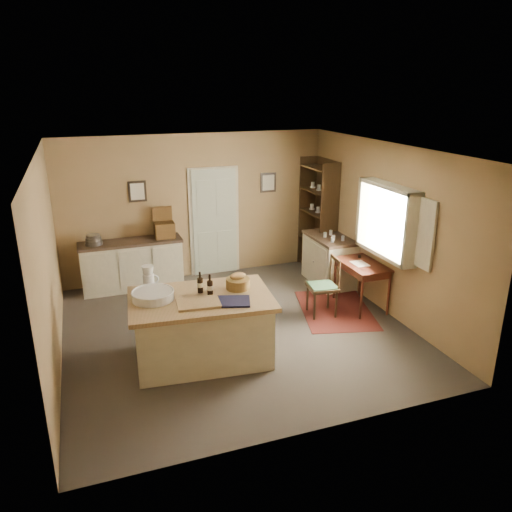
{
  "coord_description": "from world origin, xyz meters",
  "views": [
    {
      "loc": [
        -2.01,
        -6.49,
        3.54
      ],
      "look_at": [
        0.31,
        0.01,
        1.15
      ],
      "focal_mm": 35.0,
      "sensor_mm": 36.0,
      "label": 1
    }
  ],
  "objects_px": {
    "writing_desk": "(362,269)",
    "right_cabinet": "(329,259)",
    "shelving_unit": "(320,216)",
    "sideboard": "(133,263)",
    "desk_chair": "(322,287)",
    "work_island": "(201,326)"
  },
  "relations": [
    {
      "from": "work_island",
      "to": "right_cabinet",
      "type": "bearing_deg",
      "value": 38.35
    },
    {
      "from": "right_cabinet",
      "to": "desk_chair",
      "type": "bearing_deg",
      "value": -122.03
    },
    {
      "from": "work_island",
      "to": "sideboard",
      "type": "xyz_separation_m",
      "value": [
        -0.57,
        2.82,
        -0.0
      ]
    },
    {
      "from": "writing_desk",
      "to": "desk_chair",
      "type": "distance_m",
      "value": 0.77
    },
    {
      "from": "desk_chair",
      "to": "shelving_unit",
      "type": "bearing_deg",
      "value": 72.23
    },
    {
      "from": "desk_chair",
      "to": "right_cabinet",
      "type": "relative_size",
      "value": 0.84
    },
    {
      "from": "sideboard",
      "to": "right_cabinet",
      "type": "xyz_separation_m",
      "value": [
        3.46,
        -0.95,
        -0.02
      ]
    },
    {
      "from": "writing_desk",
      "to": "right_cabinet",
      "type": "height_order",
      "value": "right_cabinet"
    },
    {
      "from": "desk_chair",
      "to": "right_cabinet",
      "type": "height_order",
      "value": "right_cabinet"
    },
    {
      "from": "writing_desk",
      "to": "right_cabinet",
      "type": "bearing_deg",
      "value": 90.01
    },
    {
      "from": "shelving_unit",
      "to": "right_cabinet",
      "type": "bearing_deg",
      "value": -101.84
    },
    {
      "from": "writing_desk",
      "to": "sideboard",
      "type": "bearing_deg",
      "value": 149.0
    },
    {
      "from": "desk_chair",
      "to": "work_island",
      "type": "bearing_deg",
      "value": -155.1
    },
    {
      "from": "writing_desk",
      "to": "shelving_unit",
      "type": "bearing_deg",
      "value": 85.24
    },
    {
      "from": "work_island",
      "to": "writing_desk",
      "type": "bearing_deg",
      "value": 19.79
    },
    {
      "from": "writing_desk",
      "to": "desk_chair",
      "type": "bearing_deg",
      "value": -175.63
    },
    {
      "from": "writing_desk",
      "to": "right_cabinet",
      "type": "relative_size",
      "value": 0.84
    },
    {
      "from": "shelving_unit",
      "to": "writing_desk",
      "type": "bearing_deg",
      "value": -94.76
    },
    {
      "from": "sideboard",
      "to": "right_cabinet",
      "type": "bearing_deg",
      "value": -15.32
    },
    {
      "from": "desk_chair",
      "to": "right_cabinet",
      "type": "xyz_separation_m",
      "value": [
        0.74,
        1.19,
        -0.02
      ]
    },
    {
      "from": "right_cabinet",
      "to": "sideboard",
      "type": "bearing_deg",
      "value": 164.68
    },
    {
      "from": "sideboard",
      "to": "right_cabinet",
      "type": "height_order",
      "value": "sideboard"
    }
  ]
}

